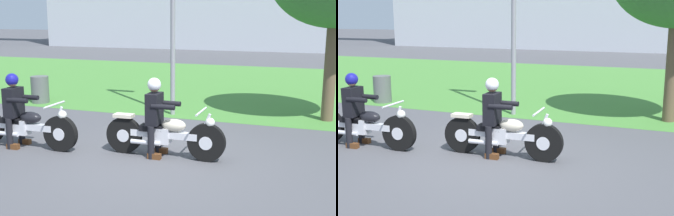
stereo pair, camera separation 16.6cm
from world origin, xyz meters
TOP-DOWN VIEW (x-y plane):
  - ground at (0.00, 0.00)m, footprint 120.00×120.00m
  - grass_verge at (0.00, 9.24)m, footprint 60.00×12.00m
  - motorcycle_lead at (0.10, 0.32)m, footprint 2.21×0.66m
  - rider_lead at (-0.07, 0.31)m, footprint 0.56×0.48m
  - motorcycle_follow at (-2.63, -0.06)m, footprint 2.30×0.66m
  - rider_follow at (-2.80, -0.06)m, footprint 0.56×0.48m
  - trash_can at (-5.06, 3.78)m, footprint 0.50×0.50m

SIDE VIEW (x-z plane):
  - ground at x=0.00m, z-range 0.00..0.00m
  - grass_verge at x=0.00m, z-range 0.00..0.01m
  - trash_can at x=-5.06m, z-range 0.00..0.77m
  - motorcycle_lead at x=0.10m, z-range -0.04..0.85m
  - motorcycle_follow at x=-2.63m, z-range -0.04..0.85m
  - rider_lead at x=-0.07m, z-range 0.12..1.53m
  - rider_follow at x=-2.80m, z-range 0.12..1.54m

